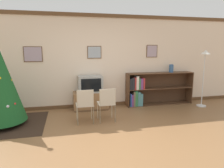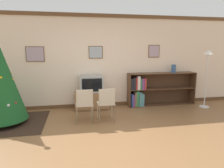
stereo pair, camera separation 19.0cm
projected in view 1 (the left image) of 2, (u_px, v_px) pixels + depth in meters
ground_plane at (116, 142)px, 3.75m from camera, size 24.00×24.00×0.00m
wall_back at (96, 62)px, 5.85m from camera, size 9.14×0.11×2.70m
area_rug at (3, 125)px, 4.56m from camera, size 1.86×1.62×0.01m
tv_console at (91, 101)px, 5.72m from camera, size 0.97×0.46×0.51m
television at (90, 84)px, 5.63m from camera, size 0.67×0.44×0.46m
folding_chair_left at (85, 104)px, 4.59m from camera, size 0.40×0.40×0.82m
folding_chair_right at (107, 103)px, 4.70m from camera, size 0.40×0.40×0.82m
bookshelf at (148, 90)px, 6.14m from camera, size 2.11×0.36×1.00m
vase at (171, 68)px, 6.17m from camera, size 0.13×0.13×0.25m
standing_lamp at (205, 64)px, 5.84m from camera, size 0.28×0.28×1.69m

